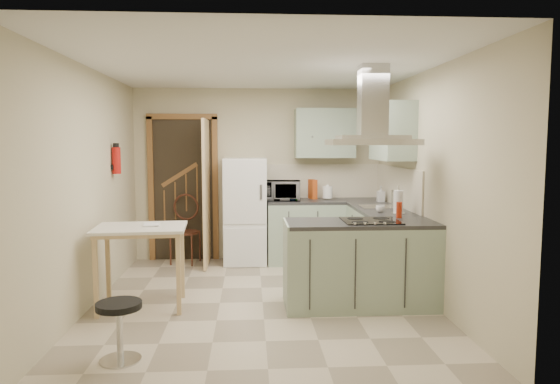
{
  "coord_description": "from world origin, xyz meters",
  "views": [
    {
      "loc": [
        -0.13,
        -5.24,
        1.71
      ],
      "look_at": [
        0.22,
        0.45,
        1.15
      ],
      "focal_mm": 32.0,
      "sensor_mm": 36.0,
      "label": 1
    }
  ],
  "objects": [
    {
      "name": "right_wall",
      "position": [
        1.8,
        0.0,
        1.25
      ],
      "size": [
        0.0,
        4.2,
        4.2
      ],
      "primitive_type": "plane",
      "rotation": [
        1.57,
        0.0,
        -1.57
      ],
      "color": "#C0B795",
      "rests_on": "floor"
    },
    {
      "name": "floor",
      "position": [
        0.0,
        0.0,
        0.0
      ],
      "size": [
        4.2,
        4.2,
        0.0
      ],
      "primitive_type": "plane",
      "color": "#BEAF94",
      "rests_on": "ground"
    },
    {
      "name": "peninsula",
      "position": [
        1.02,
        -0.18,
        0.45
      ],
      "size": [
        1.55,
        0.65,
        0.9
      ],
      "primitive_type": "cube",
      "color": "#9EB2A0",
      "rests_on": "floor"
    },
    {
      "name": "drop_leaf_table",
      "position": [
        -1.26,
        -0.09,
        0.43
      ],
      "size": [
        0.96,
        0.74,
        0.86
      ],
      "primitive_type": "cube",
      "rotation": [
        0.0,
        0.0,
        0.07
      ],
      "color": "tan",
      "rests_on": "floor"
    },
    {
      "name": "ceiling",
      "position": [
        0.0,
        0.0,
        2.5
      ],
      "size": [
        4.2,
        4.2,
        0.0
      ],
      "primitive_type": "plane",
      "rotation": [
        3.14,
        0.0,
        0.0
      ],
      "color": "silver",
      "rests_on": "back_wall"
    },
    {
      "name": "counter_right",
      "position": [
        1.5,
        1.12,
        0.45
      ],
      "size": [
        0.6,
        1.95,
        0.9
      ],
      "primitive_type": "cube",
      "color": "#9EB2A0",
      "rests_on": "floor"
    },
    {
      "name": "soap_bottle",
      "position": [
        1.68,
        1.52,
        1.01
      ],
      "size": [
        0.1,
        0.1,
        0.22
      ],
      "primitive_type": "imported",
      "rotation": [
        0.0,
        0.0,
        -0.02
      ],
      "color": "silver",
      "rests_on": "counter_right"
    },
    {
      "name": "red_bottle",
      "position": [
        1.49,
        0.03,
        0.99
      ],
      "size": [
        0.06,
        0.06,
        0.17
      ],
      "primitive_type": "cylinder",
      "rotation": [
        0.0,
        0.0,
        -0.01
      ],
      "color": "red",
      "rests_on": "peninsula"
    },
    {
      "name": "fire_extinguisher",
      "position": [
        -1.74,
        0.9,
        1.5
      ],
      "size": [
        0.1,
        0.1,
        0.32
      ],
      "primitive_type": "cylinder",
      "color": "#B2140F",
      "rests_on": "left_wall"
    },
    {
      "name": "cereal_box",
      "position": [
        0.79,
        1.96,
        1.04
      ],
      "size": [
        0.12,
        0.2,
        0.28
      ],
      "primitive_type": "cube",
      "rotation": [
        0.0,
        0.0,
        0.25
      ],
      "color": "#C14A16",
      "rests_on": "counter_back"
    },
    {
      "name": "extractor_hood",
      "position": [
        1.12,
        -0.18,
        1.72
      ],
      "size": [
        0.9,
        0.55,
        0.1
      ],
      "primitive_type": "cube",
      "color": "silver",
      "rests_on": "ceiling"
    },
    {
      "name": "wall_cabinet_back",
      "position": [
        0.95,
        1.93,
        1.85
      ],
      "size": [
        0.85,
        0.35,
        0.7
      ],
      "primitive_type": "cube",
      "color": "#9EB2A0",
      "rests_on": "back_wall"
    },
    {
      "name": "kettle",
      "position": [
        0.99,
        1.85,
        1.01
      ],
      "size": [
        0.18,
        0.18,
        0.21
      ],
      "primitive_type": "cylinder",
      "rotation": [
        0.0,
        0.0,
        -0.3
      ],
      "color": "white",
      "rests_on": "counter_back"
    },
    {
      "name": "fridge",
      "position": [
        -0.2,
        1.8,
        0.75
      ],
      "size": [
        0.6,
        0.6,
        1.5
      ],
      "primitive_type": "cube",
      "color": "white",
      "rests_on": "floor"
    },
    {
      "name": "counter_back",
      "position": [
        0.66,
        1.8,
        0.45
      ],
      "size": [
        1.08,
        0.6,
        0.9
      ],
      "primitive_type": "cube",
      "color": "#9EB2A0",
      "rests_on": "floor"
    },
    {
      "name": "bentwood_chair",
      "position": [
        -1.05,
        1.83,
        0.45
      ],
      "size": [
        0.48,
        0.48,
        0.89
      ],
      "primitive_type": "cube",
      "rotation": [
        0.0,
        0.0,
        -0.26
      ],
      "color": "#54311C",
      "rests_on": "floor"
    },
    {
      "name": "hob",
      "position": [
        1.12,
        -0.18,
        0.91
      ],
      "size": [
        0.58,
        0.5,
        0.01
      ],
      "primitive_type": "cube",
      "color": "black",
      "rests_on": "peninsula"
    },
    {
      "name": "stool",
      "position": [
        -1.16,
        -1.38,
        0.24
      ],
      "size": [
        0.38,
        0.38,
        0.48
      ],
      "primitive_type": "cylinder",
      "rotation": [
        0.0,
        0.0,
        0.09
      ],
      "color": "black",
      "rests_on": "floor"
    },
    {
      "name": "book",
      "position": [
        -1.24,
        -0.05,
        0.91
      ],
      "size": [
        0.2,
        0.25,
        0.1
      ],
      "primitive_type": "imported",
      "rotation": [
        0.0,
        0.0,
        0.16
      ],
      "color": "brown",
      "rests_on": "drop_leaf_table"
    },
    {
      "name": "left_wall",
      "position": [
        -1.8,
        0.0,
        1.25
      ],
      "size": [
        0.0,
        4.2,
        4.2
      ],
      "primitive_type": "plane",
      "rotation": [
        1.57,
        0.0,
        1.57
      ],
      "color": "#C0B795",
      "rests_on": "floor"
    },
    {
      "name": "sink",
      "position": [
        1.5,
        0.95,
        0.91
      ],
      "size": [
        0.45,
        0.4,
        0.01
      ],
      "primitive_type": "cube",
      "color": "silver",
      "rests_on": "counter_right"
    },
    {
      "name": "wall_cabinet_right",
      "position": [
        1.62,
        0.85,
        1.85
      ],
      "size": [
        0.35,
        0.9,
        0.7
      ],
      "primitive_type": "cube",
      "color": "#9EB2A0",
      "rests_on": "right_wall"
    },
    {
      "name": "doorway",
      "position": [
        -1.1,
        2.07,
        1.05
      ],
      "size": [
        1.1,
        0.12,
        2.1
      ],
      "primitive_type": "cube",
      "color": "brown",
      "rests_on": "floor"
    },
    {
      "name": "microwave",
      "position": [
        0.33,
        1.78,
        1.04
      ],
      "size": [
        0.54,
        0.39,
        0.28
      ],
      "primitive_type": "imported",
      "rotation": [
        0.0,
        0.0,
        -0.11
      ],
      "color": "black",
      "rests_on": "counter_back"
    },
    {
      "name": "paper_towel",
      "position": [
        1.57,
        0.35,
        1.04
      ],
      "size": [
        0.14,
        0.14,
        0.28
      ],
      "primitive_type": "cylinder",
      "rotation": [
        0.0,
        0.0,
        -0.33
      ],
      "color": "silver",
      "rests_on": "counter_right"
    },
    {
      "name": "back_wall",
      "position": [
        0.0,
        2.1,
        1.25
      ],
      "size": [
        3.6,
        0.0,
        3.6
      ],
      "primitive_type": "plane",
      "rotation": [
        1.57,
        0.0,
        0.0
      ],
      "color": "#C0B795",
      "rests_on": "floor"
    },
    {
      "name": "splashback",
      "position": [
        0.96,
        2.09,
        1.15
      ],
      "size": [
        1.68,
        0.02,
        0.5
      ],
      "primitive_type": "cube",
      "color": "beige",
      "rests_on": "counter_back"
    },
    {
      "name": "cup",
      "position": [
        1.4,
        0.47,
        0.94
      ],
      "size": [
        0.12,
        0.12,
        0.08
      ],
      "primitive_type": "imported",
      "rotation": [
        0.0,
        0.0,
        0.13
      ],
      "color": "silver",
      "rests_on": "counter_right"
    }
  ]
}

